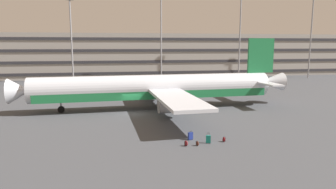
{
  "coord_description": "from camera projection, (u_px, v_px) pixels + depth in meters",
  "views": [
    {
      "loc": [
        -2.55,
        -40.37,
        8.97
      ],
      "look_at": [
        4.18,
        -3.75,
        3.0
      ],
      "focal_mm": 32.83,
      "sensor_mm": 36.0,
      "label": 1
    }
  ],
  "objects": [
    {
      "name": "light_mast_far_right",
      "position": [
        312.0,
        25.0,
        83.61
      ],
      "size": [
        1.8,
        0.5,
        25.33
      ],
      "color": "gray",
      "rests_on": "ground_plane"
    },
    {
      "name": "ground_plane",
      "position": [
        132.0,
        113.0,
        41.08
      ],
      "size": [
        600.0,
        600.0,
        0.0
      ],
      "primitive_type": "plane",
      "color": "#424449"
    },
    {
      "name": "backpack_navy",
      "position": [
        224.0,
        139.0,
        28.83
      ],
      "size": [
        0.28,
        0.38,
        0.54
      ],
      "color": "maroon",
      "rests_on": "ground_plane"
    },
    {
      "name": "light_mast_center_right",
      "position": [
        161.0,
        32.0,
        76.54
      ],
      "size": [
        1.8,
        0.5,
        21.01
      ],
      "color": "gray",
      "rests_on": "ground_plane"
    },
    {
      "name": "light_mast_right",
      "position": [
        240.0,
        23.0,
        79.85
      ],
      "size": [
        1.8,
        0.5,
        26.14
      ],
      "color": "gray",
      "rests_on": "ground_plane"
    },
    {
      "name": "suitcase_orange",
      "position": [
        190.0,
        136.0,
        29.39
      ],
      "size": [
        0.51,
        0.34,
        0.88
      ],
      "color": "navy",
      "rests_on": "ground_plane"
    },
    {
      "name": "backpack_upright",
      "position": [
        186.0,
        143.0,
        27.62
      ],
      "size": [
        0.41,
        0.41,
        0.56
      ],
      "color": "maroon",
      "rests_on": "ground_plane"
    },
    {
      "name": "suitcase_large",
      "position": [
        208.0,
        139.0,
        28.39
      ],
      "size": [
        0.48,
        0.33,
        0.98
      ],
      "color": "#147266",
      "rests_on": "ground_plane"
    },
    {
      "name": "terminal_structure",
      "position": [
        120.0,
        55.0,
        90.2
      ],
      "size": [
        175.07,
        15.89,
        12.23
      ],
      "color": "gray",
      "rests_on": "ground_plane"
    },
    {
      "name": "light_mast_center_left",
      "position": [
        71.0,
        34.0,
        72.75
      ],
      "size": [
        1.8,
        0.5,
        20.11
      ],
      "color": "gray",
      "rests_on": "ground_plane"
    },
    {
      "name": "airliner",
      "position": [
        158.0,
        88.0,
        43.78
      ],
      "size": [
        39.56,
        32.05,
        10.02
      ],
      "color": "silver",
      "rests_on": "ground_plane"
    },
    {
      "name": "backpack_black",
      "position": [
        197.0,
        143.0,
        27.7
      ],
      "size": [
        0.28,
        0.38,
        0.49
      ],
      "color": "#592619",
      "rests_on": "ground_plane"
    }
  ]
}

